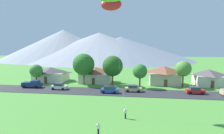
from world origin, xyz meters
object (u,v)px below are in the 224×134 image
at_px(house_leftmost, 51,74).
at_px(tree_near_left, 36,71).
at_px(tree_center, 113,66).
at_px(watcher_person, 98,128).
at_px(house_rightmost, 208,77).
at_px(tree_near_right, 183,69).
at_px(tree_left_of_center, 84,64).
at_px(parked_car_white_west_end, 59,86).
at_px(pickup_truck_navy_west_side, 32,84).
at_px(kite_flyer_with_kite, 111,5).
at_px(house_left_center, 164,75).
at_px(parked_car_red_mid_east, 195,90).
at_px(parked_car_tan_east_end, 133,88).
at_px(house_right_center, 96,74).
at_px(parked_car_blue_mid_west, 109,90).
at_px(tree_right_of_center, 140,71).

height_order(house_leftmost, tree_near_left, tree_near_left).
height_order(tree_center, watcher_person, tree_center).
bearing_deg(house_rightmost, tree_near_right, -156.62).
height_order(tree_left_of_center, parked_car_white_west_end, tree_left_of_center).
xyz_separation_m(tree_center, pickup_truck_navy_west_side, (-21.54, -6.27, -4.65)).
bearing_deg(house_leftmost, kite_flyer_with_kite, -45.59).
bearing_deg(house_left_center, tree_center, -166.35).
xyz_separation_m(house_left_center, parked_car_red_mid_east, (5.71, -10.78, -1.98)).
xyz_separation_m(parked_car_tan_east_end, watcher_person, (-3.78, -23.38, 0.01)).
xyz_separation_m(house_leftmost, parked_car_white_west_end, (7.86, -11.44, -1.48)).
xyz_separation_m(kite_flyer_with_kite, watcher_person, (-0.18, -10.42, -17.53)).
height_order(tree_left_of_center, parked_car_tan_east_end, tree_left_of_center).
distance_m(tree_near_right, watcher_person, 35.65).
distance_m(house_right_center, house_rightmost, 33.47).
relative_size(parked_car_white_west_end, parked_car_tan_east_end, 0.99).
bearing_deg(parked_car_blue_mid_west, kite_flyer_with_kite, -79.24).
relative_size(house_left_center, tree_center, 1.07).
height_order(house_right_center, tree_right_of_center, tree_right_of_center).
bearing_deg(house_rightmost, tree_left_of_center, -172.87).
xyz_separation_m(parked_car_blue_mid_west, watcher_person, (1.89, -21.29, 0.01)).
relative_size(house_rightmost, parked_car_red_mid_east, 1.85).
bearing_deg(tree_near_right, parked_car_blue_mid_west, -153.76).
bearing_deg(parked_car_red_mid_east, house_right_center, 158.08).
height_order(parked_car_white_west_end, kite_flyer_with_kite, kite_flyer_with_kite).
distance_m(tree_near_left, parked_car_tan_east_end, 30.23).
bearing_deg(parked_car_red_mid_east, house_rightmost, 58.09).
distance_m(tree_center, kite_flyer_with_kite, 23.86).
relative_size(tree_near_right, kite_flyer_with_kite, 0.37).
bearing_deg(house_right_center, tree_center, -31.97).
xyz_separation_m(tree_near_left, parked_car_blue_mid_west, (23.78, -8.16, -3.13)).
height_order(house_left_center, tree_near_left, tree_near_left).
distance_m(tree_left_of_center, kite_flyer_with_kite, 25.35).
xyz_separation_m(house_rightmost, parked_car_red_mid_east, (-6.74, -10.82, -1.59)).
bearing_deg(house_left_center, house_right_center, -179.95).
distance_m(house_left_center, parked_car_tan_east_end, 14.19).
distance_m(tree_center, parked_car_tan_east_end, 10.55).
bearing_deg(parked_car_tan_east_end, house_rightmost, 26.72).
height_order(house_rightmost, kite_flyer_with_kite, kite_flyer_with_kite).
xyz_separation_m(parked_car_white_west_end, pickup_truck_navy_west_side, (-8.26, 1.06, 0.19)).
xyz_separation_m(parked_car_blue_mid_west, parked_car_red_mid_east, (20.41, 2.08, 0.00)).
bearing_deg(tree_left_of_center, house_rightmost, 7.13).
distance_m(house_leftmost, parked_car_tan_east_end, 29.51).
xyz_separation_m(house_rightmost, tree_near_right, (-7.84, -3.39, 2.73)).
xyz_separation_m(tree_right_of_center, parked_car_red_mid_east, (13.03, -4.60, -3.77)).
distance_m(house_right_center, pickup_truck_navy_west_side, 18.62).
height_order(tree_near_left, parked_car_tan_east_end, tree_near_left).
xyz_separation_m(house_rightmost, pickup_truck_navy_west_side, (-49.15, -10.00, -1.40)).
relative_size(tree_near_right, parked_car_red_mid_east, 1.74).
bearing_deg(tree_near_right, tree_near_left, -178.19).
bearing_deg(tree_center, house_right_center, 148.03).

